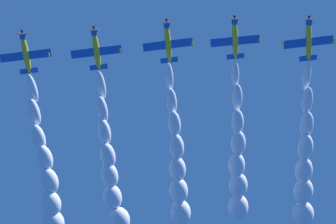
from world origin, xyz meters
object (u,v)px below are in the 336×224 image
(airplane_lead, at_px, (309,39))
(airplane_left_wingman, at_px, (235,38))
(airplane_right_wingman, at_px, (168,42))
(airplane_outer_left, at_px, (96,49))
(airplane_outer_right, at_px, (26,53))

(airplane_lead, bearing_deg, airplane_left_wingman, -164.01)
(airplane_left_wingman, height_order, airplane_right_wingman, airplane_left_wingman)
(airplane_lead, distance_m, airplane_right_wingman, 22.21)
(airplane_right_wingman, relative_size, airplane_outer_left, 1.00)
(airplane_right_wingman, height_order, airplane_outer_left, airplane_right_wingman)
(airplane_left_wingman, distance_m, airplane_outer_right, 33.89)
(airplane_lead, distance_m, airplane_outer_right, 45.03)
(airplane_outer_right, bearing_deg, airplane_left_wingman, 17.49)
(airplane_right_wingman, bearing_deg, airplane_outer_right, -163.36)
(airplane_left_wingman, bearing_deg, airplane_lead, 15.99)
(airplane_outer_left, xyz_separation_m, airplane_outer_right, (-10.83, -3.40, -0.26))
(airplane_lead, xyz_separation_m, airplane_outer_right, (-43.03, -13.26, 0.38))
(airplane_lead, height_order, airplane_outer_left, airplane_outer_left)
(airplane_right_wingman, distance_m, airplane_outer_left, 11.56)
(airplane_left_wingman, height_order, airplane_outer_right, airplane_left_wingman)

